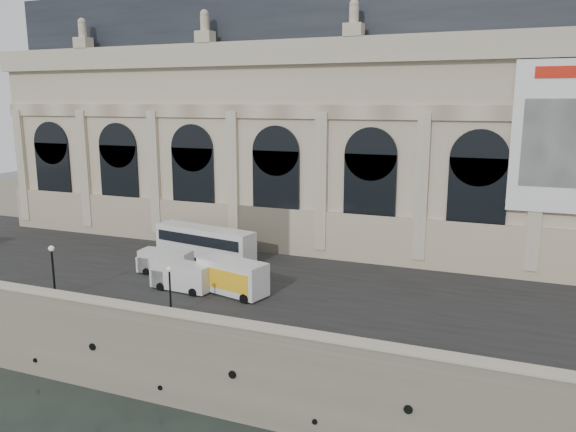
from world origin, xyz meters
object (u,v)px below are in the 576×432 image
Objects in this scene: van_b at (180,276)px; lamp_left at (53,273)px; van_c at (163,262)px; box_truck at (229,277)px; lamp_right at (170,293)px; bus_left at (205,242)px.

van_b is 1.22× the size of lamp_left.
van_c is 8.80m from box_truck.
lamp_left is (-4.23, -9.27, 1.10)m from van_c.
box_truck is at bearing 77.80° from lamp_right.
van_c is at bearing 65.46° from lamp_left.
lamp_right is (6.96, -9.25, 0.85)m from van_c.
lamp_right reaches higher than box_truck.
bus_left is 1.52× the size of box_truck.
van_b is at bearing 35.44° from lamp_left.
bus_left is 15.97m from lamp_left.
lamp_left reaches higher than lamp_right.
bus_left is 2.56× the size of lamp_left.
lamp_left is (-5.43, -15.02, 0.38)m from bus_left.
lamp_right is (11.19, 0.02, -0.25)m from lamp_left.
box_truck is at bearing 27.71° from lamp_left.
van_c is 1.15× the size of lamp_left.
van_b is (2.83, -9.13, -0.65)m from bus_left.
lamp_right is at bearing 0.08° from lamp_left.
van_c is at bearing -101.81° from bus_left.
box_truck reaches higher than van_c.
lamp_left is at bearing -179.92° from lamp_right.
box_truck is at bearing -17.47° from van_c.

